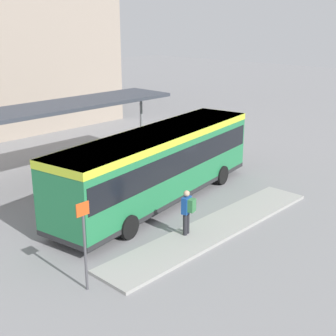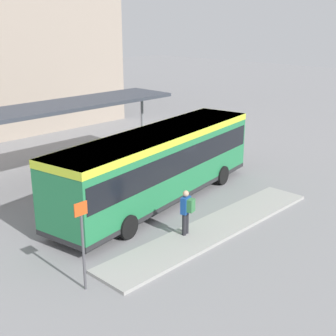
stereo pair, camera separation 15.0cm
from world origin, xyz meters
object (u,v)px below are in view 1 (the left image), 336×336
pedestrian_waiting (188,210)px  bicycle_white (204,144)px  bicycle_red (213,147)px  potted_planter_near_shelter (160,160)px  potted_planter_far_side (81,182)px  city_bus (159,162)px  platform_sign (85,242)px

pedestrian_waiting → bicycle_white: bearing=-67.5°
bicycle_red → potted_planter_near_shelter: size_ratio=1.30×
bicycle_white → potted_planter_far_side: bearing=94.2°
city_bus → potted_planter_far_side: city_bus is taller
potted_planter_near_shelter → platform_sign: size_ratio=0.43×
city_bus → platform_sign: size_ratio=4.22×
pedestrian_waiting → bicycle_red: pedestrian_waiting is taller
pedestrian_waiting → city_bus: bearing=-43.1°
bicycle_red → bicycle_white: (0.16, 0.85, 0.03)m
pedestrian_waiting → bicycle_white: 12.11m
potted_planter_near_shelter → platform_sign: platform_sign is taller
city_bus → potted_planter_far_side: (-2.08, 2.87, -1.11)m
city_bus → potted_planter_near_shelter: bearing=35.2°
bicycle_white → platform_sign: size_ratio=0.61×
bicycle_red → potted_planter_near_shelter: bearing=-96.5°
city_bus → potted_planter_near_shelter: city_bus is taller
bicycle_red → bicycle_white: 0.86m
bicycle_red → platform_sign: size_ratio=0.56×
bicycle_white → platform_sign: (-14.41, -7.33, 1.19)m
bicycle_red → platform_sign: platform_sign is taller
bicycle_white → pedestrian_waiting: bearing=124.6°
city_bus → potted_planter_far_side: 3.72m
city_bus → platform_sign: (-6.50, -3.37, -0.29)m
city_bus → bicycle_white: 8.96m
bicycle_red → city_bus: bearing=-77.3°
pedestrian_waiting → bicycle_white: size_ratio=1.00×
bicycle_white → city_bus: bearing=114.6°
potted_planter_far_side → platform_sign: bearing=-125.3°
city_bus → bicycle_red: 8.47m
potted_planter_far_side → platform_sign: 7.70m
potted_planter_near_shelter → potted_planter_far_side: size_ratio=0.87×
pedestrian_waiting → potted_planter_near_shelter: pedestrian_waiting is taller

